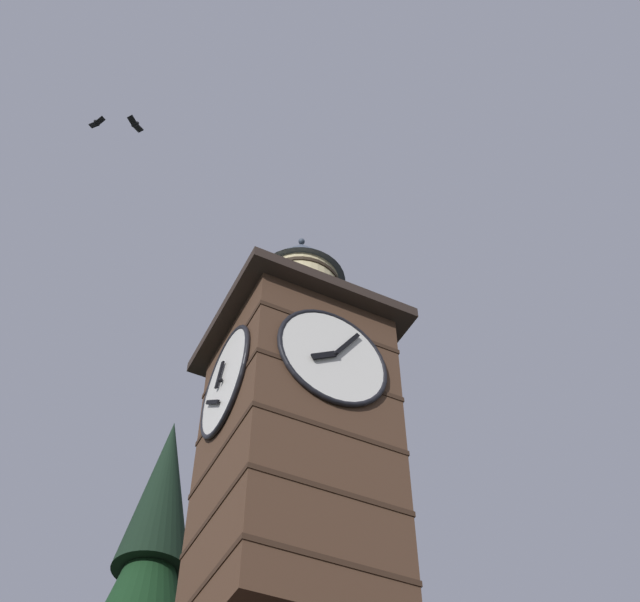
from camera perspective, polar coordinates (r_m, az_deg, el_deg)
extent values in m
cube|color=#4C3323|center=(15.77, -1.67, -11.70)|extent=(3.01, 3.01, 6.74)
cube|color=#352318|center=(15.04, -1.78, -15.69)|extent=(3.05, 3.05, 0.10)
cube|color=#352318|center=(15.75, -1.68, -11.79)|extent=(3.05, 3.05, 0.10)
cube|color=#352318|center=(16.53, -1.58, -8.25)|extent=(3.05, 3.05, 0.10)
cube|color=#352318|center=(17.36, -1.49, -5.04)|extent=(3.05, 3.05, 0.10)
cylinder|color=white|center=(15.80, 0.86, -3.83)|extent=(2.22, 0.10, 2.22)
torus|color=black|center=(15.78, 0.90, -3.77)|extent=(2.32, 0.10, 2.32)
cube|color=black|center=(15.55, 0.26, -3.70)|extent=(0.54, 0.04, 0.39)
cube|color=black|center=(16.08, 1.83, -2.93)|extent=(0.58, 0.04, 0.79)
sphere|color=black|center=(15.73, 1.05, -3.58)|extent=(0.10, 0.10, 0.10)
cylinder|color=white|center=(16.39, -6.42, -5.47)|extent=(0.10, 2.22, 2.22)
torus|color=black|center=(16.39, -6.49, -5.44)|extent=(0.10, 2.32, 2.32)
cube|color=black|center=(16.63, -6.83, -4.99)|extent=(0.04, 0.36, 0.55)
cube|color=black|center=(16.45, -7.30, -6.82)|extent=(0.04, 0.77, 0.61)
sphere|color=black|center=(16.37, -6.77, -5.35)|extent=(0.10, 0.10, 0.10)
cube|color=#2D231E|center=(18.05, -1.43, -2.71)|extent=(3.71, 3.71, 0.25)
cylinder|color=beige|center=(18.79, -1.38, -0.51)|extent=(1.79, 1.79, 1.79)
cylinder|color=#2D2319|center=(18.30, -1.41, -1.94)|extent=(1.85, 1.85, 0.10)
cylinder|color=#2D2319|center=(18.63, -1.39, -0.98)|extent=(1.85, 1.85, 0.10)
cylinder|color=#2D2319|center=(18.96, -1.36, -0.05)|extent=(1.85, 1.85, 0.10)
cylinder|color=#2D2319|center=(19.29, -1.34, 0.84)|extent=(1.85, 1.85, 0.10)
cone|color=#424C5B|center=(20.01, -1.29, 2.61)|extent=(2.09, 2.09, 1.43)
sphere|color=#384251|center=(20.64, -1.25, 4.05)|extent=(0.16, 0.16, 0.16)
cone|color=#143419|center=(19.85, -11.73, -18.99)|extent=(3.02, 3.02, 5.40)
cone|color=black|center=(21.27, -10.59, -12.57)|extent=(1.76, 1.76, 4.29)
ellipsoid|color=black|center=(23.39, -14.91, 11.60)|extent=(0.23, 0.20, 0.11)
cube|color=black|center=(23.44, -15.13, 11.45)|extent=(0.25, 0.28, 0.12)
cube|color=black|center=(23.33, -14.68, 11.75)|extent=(0.25, 0.28, 0.12)
ellipsoid|color=black|center=(22.69, -12.43, 11.62)|extent=(0.24, 0.26, 0.13)
cube|color=black|center=(22.74, -12.23, 11.39)|extent=(0.30, 0.28, 0.09)
cube|color=black|center=(22.65, -12.62, 11.86)|extent=(0.30, 0.28, 0.09)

